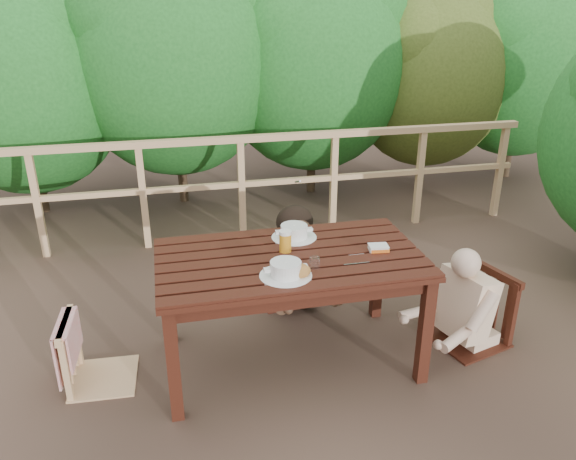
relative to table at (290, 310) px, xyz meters
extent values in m
plane|color=brown|center=(0.00, 0.00, -0.37)|extent=(60.00, 60.00, 0.00)
cube|color=black|center=(0.00, 0.00, 0.00)|extent=(1.60, 0.90, 0.74)
cube|color=tan|center=(-1.17, 0.06, 0.04)|extent=(0.43, 0.43, 0.82)
cube|color=black|center=(0.18, 0.81, 0.10)|extent=(0.50, 0.50, 0.93)
cube|color=black|center=(1.23, -0.05, 0.10)|extent=(0.57, 0.57, 0.93)
cube|color=tan|center=(0.00, 2.00, 0.14)|extent=(5.60, 0.10, 1.01)
cylinder|color=white|center=(-0.08, -0.24, 0.42)|extent=(0.30, 0.30, 0.10)
cylinder|color=white|center=(0.09, 0.26, 0.42)|extent=(0.29, 0.29, 0.10)
ellipsoid|color=#AD7D31|center=(-0.01, -0.26, 0.41)|extent=(0.14, 0.11, 0.08)
cylinder|color=orange|center=(-0.01, 0.07, 0.44)|extent=(0.08, 0.08, 0.15)
cylinder|color=white|center=(0.10, -0.18, 0.41)|extent=(0.06, 0.06, 0.08)
cube|color=white|center=(0.55, -0.05, 0.39)|extent=(0.13, 0.10, 0.05)
camera|label=1|loc=(-0.69, -2.98, 1.87)|focal=35.16mm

